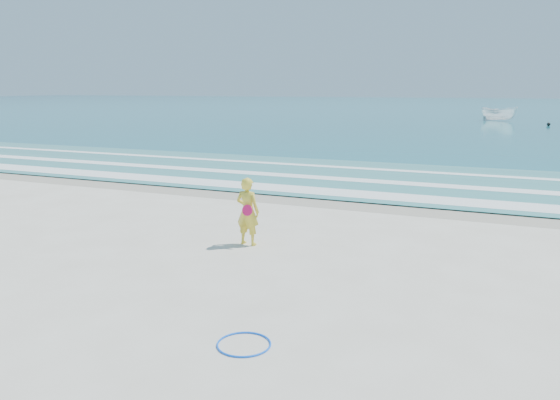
% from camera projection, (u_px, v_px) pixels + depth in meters
% --- Properties ---
extents(ground, '(400.00, 400.00, 0.00)m').
position_uv_depth(ground, '(184.00, 288.00, 10.53)').
color(ground, silver).
rests_on(ground, ground).
extents(wet_sand, '(400.00, 2.40, 0.00)m').
position_uv_depth(wet_sand, '(328.00, 201.00, 18.64)').
color(wet_sand, '#B2A893').
rests_on(wet_sand, ground).
extents(ocean, '(400.00, 190.00, 0.04)m').
position_uv_depth(ocean, '(483.00, 107.00, 105.15)').
color(ocean, '#19727F').
rests_on(ocean, ground).
extents(shallow, '(400.00, 10.00, 0.01)m').
position_uv_depth(shallow, '(365.00, 178.00, 23.14)').
color(shallow, '#59B7AD').
rests_on(shallow, ocean).
extents(foam_near, '(400.00, 1.40, 0.01)m').
position_uv_depth(foam_near, '(340.00, 192.00, 19.80)').
color(foam_near, white).
rests_on(foam_near, shallow).
extents(foam_mid, '(400.00, 0.90, 0.01)m').
position_uv_depth(foam_mid, '(360.00, 180.00, 22.42)').
color(foam_mid, white).
rests_on(foam_mid, shallow).
extents(foam_far, '(400.00, 0.60, 0.01)m').
position_uv_depth(foam_far, '(379.00, 169.00, 25.39)').
color(foam_far, white).
rests_on(foam_far, shallow).
extents(hoop, '(1.06, 1.06, 0.03)m').
position_uv_depth(hoop, '(244.00, 344.00, 8.19)').
color(hoop, '#0E5DFC').
rests_on(hoop, ground).
extents(boat, '(4.51, 3.22, 1.64)m').
position_uv_depth(boat, '(499.00, 114.00, 62.06)').
color(boat, white).
rests_on(boat, ocean).
extents(buoy, '(0.35, 0.35, 0.35)m').
position_uv_depth(buoy, '(549.00, 124.00, 53.93)').
color(buoy, black).
rests_on(buoy, ocean).
extents(woman, '(0.64, 0.45, 1.67)m').
position_uv_depth(woman, '(248.00, 211.00, 13.28)').
color(woman, yellow).
rests_on(woman, ground).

